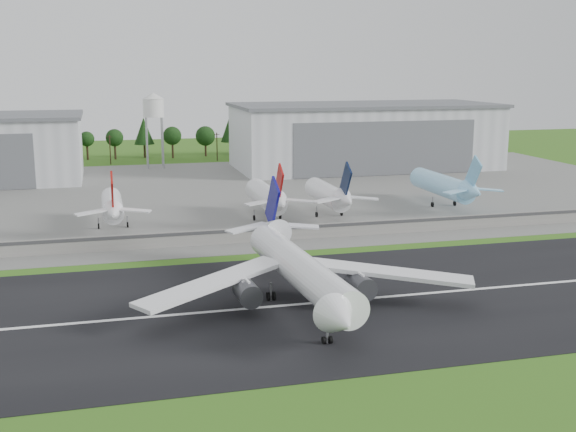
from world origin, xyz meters
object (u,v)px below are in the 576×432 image
object	(u,v)px
parked_jet_navy	(331,195)
parked_jet_skyblue	(447,186)
parked_jet_red_b	(268,197)
parked_jet_red_a	(112,206)
main_airliner	(301,278)

from	to	relation	value
parked_jet_navy	parked_jet_skyblue	world-z (taller)	parked_jet_skyblue
parked_jet_red_b	parked_jet_navy	world-z (taller)	parked_jet_red_b
parked_jet_red_a	parked_jet_skyblue	bearing A→B (deg)	3.15
main_airliner	parked_jet_red_a	size ratio (longest dim) A/B	1.89
main_airliner	parked_jet_skyblue	distance (m)	95.76
parked_jet_navy	parked_jet_red_a	bearing A→B (deg)	-179.96
parked_jet_red_b	main_airliner	bearing A→B (deg)	-98.49
main_airliner	parked_jet_skyblue	world-z (taller)	main_airliner
main_airliner	parked_jet_navy	distance (m)	72.24
parked_jet_red_b	parked_jet_navy	size ratio (longest dim) A/B	1.00
main_airliner	parked_jet_navy	world-z (taller)	main_airliner
main_airliner	parked_jet_red_b	size ratio (longest dim) A/B	1.89
parked_jet_red_b	parked_jet_navy	bearing A→B (deg)	-0.08
parked_jet_red_b	parked_jet_skyblue	xyz separation A→B (m)	(53.08, 5.01, 0.02)
parked_jet_red_a	parked_jet_red_b	bearing A→B (deg)	0.10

